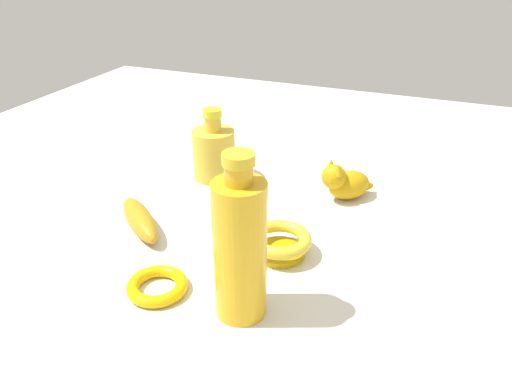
# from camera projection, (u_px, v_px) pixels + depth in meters

# --- Properties ---
(ground) EXTENTS (2.00, 2.00, 0.00)m
(ground) POSITION_uv_depth(u_px,v_px,m) (256.00, 232.00, 0.94)
(ground) COLOR silver
(cat_figurine) EXTENTS (0.11, 0.11, 0.09)m
(cat_figurine) POSITION_uv_depth(u_px,v_px,m) (345.00, 182.00, 1.04)
(cat_figurine) COLOR #C7920E
(cat_figurine) RESTS_ON ground
(bowl) EXTENTS (0.11, 0.11, 0.04)m
(bowl) POSITION_uv_depth(u_px,v_px,m) (280.00, 242.00, 0.87)
(bowl) COLOR #B89B0D
(bowl) RESTS_ON ground
(nail_polish_jar) EXTENTS (0.04, 0.04, 0.04)m
(nail_polish_jar) POSITION_uv_depth(u_px,v_px,m) (242.00, 194.00, 1.03)
(nail_polish_jar) COLOR black
(nail_polish_jar) RESTS_ON ground
(banana) EXTENTS (0.16, 0.14, 0.04)m
(banana) POSITION_uv_depth(u_px,v_px,m) (140.00, 219.00, 0.94)
(banana) COLOR #BA881A
(banana) RESTS_ON ground
(bottle_tall) EXTENTS (0.08, 0.08, 0.26)m
(bottle_tall) POSITION_uv_depth(u_px,v_px,m) (240.00, 247.00, 0.69)
(bottle_tall) COLOR gold
(bottle_tall) RESTS_ON ground
(bottle_short) EXTENTS (0.10, 0.10, 0.16)m
(bottle_short) POSITION_uv_depth(u_px,v_px,m) (214.00, 152.00, 1.12)
(bottle_short) COLOR gold
(bottle_short) RESTS_ON ground
(bangle) EXTENTS (0.10, 0.10, 0.02)m
(bangle) POSITION_uv_depth(u_px,v_px,m) (157.00, 286.00, 0.78)
(bangle) COLOR #E2B508
(bangle) RESTS_ON ground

